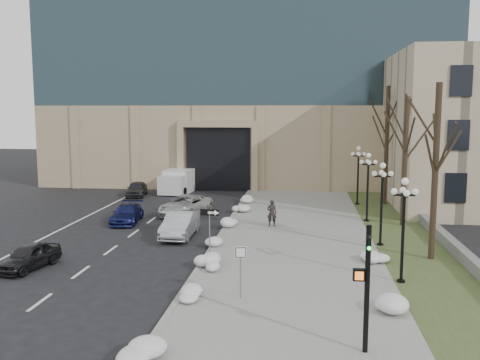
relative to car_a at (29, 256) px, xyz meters
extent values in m
plane|color=black|center=(9.22, -6.25, -0.61)|extent=(160.00, 160.00, 0.00)
cube|color=gray|center=(12.72, 7.75, -0.55)|extent=(9.00, 40.00, 0.12)
cube|color=gray|center=(8.22, 7.75, -0.54)|extent=(0.30, 40.00, 0.14)
cube|color=#394924|center=(19.22, 7.75, -0.56)|extent=(4.00, 40.00, 0.10)
cube|color=slate|center=(21.22, 9.75, -0.26)|extent=(0.50, 30.00, 0.70)
cube|color=tan|center=(7.22, 35.75, 3.39)|extent=(40.00, 20.00, 8.00)
cube|color=black|center=(5.22, 26.75, 2.39)|extent=(6.00, 2.50, 6.00)
cube|color=tan|center=(5.22, 25.35, 5.69)|extent=(7.50, 0.60, 0.60)
cube|color=tan|center=(1.72, 25.35, 2.39)|extent=(0.60, 0.60, 6.00)
cube|color=tan|center=(8.72, 25.35, 2.39)|extent=(0.60, 0.60, 6.00)
cube|color=black|center=(23.22, 12.75, 1.89)|extent=(1.40, 0.25, 2.00)
cube|color=black|center=(23.22, 12.75, 5.39)|extent=(1.40, 0.25, 2.00)
cube|color=black|center=(23.22, 12.75, 8.89)|extent=(1.40, 0.25, 2.00)
imported|color=black|center=(0.00, 0.00, 0.00)|extent=(2.17, 3.82, 1.22)
imported|color=#AEB1B6|center=(5.80, 7.26, 0.15)|extent=(1.61, 4.62, 1.52)
imported|color=navy|center=(1.26, 10.86, 0.00)|extent=(2.17, 4.41, 1.23)
imported|color=white|center=(4.67, 13.89, 0.10)|extent=(3.62, 5.60, 1.43)
imported|color=#323238|center=(-1.49, 21.71, 0.04)|extent=(2.08, 4.02, 1.31)
imported|color=black|center=(11.17, 10.38, 0.37)|extent=(0.65, 0.44, 1.72)
cube|color=silver|center=(1.86, 25.61, 0.44)|extent=(2.82, 5.47, 2.11)
cube|color=silver|center=(1.55, 22.46, 0.34)|extent=(2.37, 1.89, 1.69)
cylinder|color=black|center=(0.52, 22.77, -0.24)|extent=(0.33, 0.76, 0.74)
cylinder|color=black|center=(2.62, 22.57, -0.24)|extent=(0.33, 0.76, 0.74)
cylinder|color=black|center=(0.96, 27.28, -0.24)|extent=(0.33, 0.76, 0.74)
cylinder|color=black|center=(3.06, 27.08, -0.24)|extent=(0.33, 0.76, 0.74)
cylinder|color=slate|center=(8.49, 2.29, 0.70)|extent=(0.06, 0.06, 2.63)
cube|color=black|center=(8.49, 2.29, 1.91)|extent=(0.96, 0.15, 0.32)
cube|color=white|center=(8.63, 2.25, 1.91)|extent=(0.45, 0.06, 0.12)
cone|color=white|center=(8.88, 2.22, 1.91)|extent=(0.25, 0.29, 0.26)
cylinder|color=slate|center=(10.70, -3.15, 0.50)|extent=(0.06, 0.06, 2.22)
cube|color=white|center=(10.70, -3.15, 1.40)|extent=(0.48, 0.17, 0.48)
cube|color=black|center=(10.70, -3.18, 1.40)|extent=(0.41, 0.13, 0.42)
cube|color=white|center=(10.71, -3.18, 1.40)|extent=(0.35, 0.11, 0.36)
cylinder|color=black|center=(15.15, -7.46, 1.48)|extent=(0.17, 0.17, 4.19)
cylinder|color=black|center=(15.15, -7.46, -0.56)|extent=(0.52, 0.52, 0.10)
imported|color=black|center=(15.15, -7.46, 2.84)|extent=(0.17, 0.94, 0.19)
sphere|color=#19E533|center=(15.15, -7.62, 2.89)|extent=(0.13, 0.13, 0.13)
cube|color=black|center=(14.89, -7.47, 2.00)|extent=(0.37, 0.22, 0.37)
cube|color=orange|center=(14.89, -7.58, 2.00)|extent=(0.26, 0.03, 0.26)
ellipsoid|color=white|center=(8.49, -8.67, -0.31)|extent=(1.10, 1.60, 0.36)
ellipsoid|color=white|center=(8.58, -3.47, -0.31)|extent=(1.10, 1.60, 0.36)
ellipsoid|color=white|center=(8.75, 0.75, -0.31)|extent=(1.10, 1.60, 0.36)
ellipsoid|color=white|center=(8.48, 4.99, -0.31)|extent=(1.10, 1.60, 0.36)
ellipsoid|color=white|center=(8.53, 10.03, -0.31)|extent=(1.10, 1.60, 0.36)
ellipsoid|color=white|center=(8.67, 14.83, -0.31)|extent=(1.10, 1.60, 0.36)
ellipsoid|color=white|center=(8.50, 18.69, -0.31)|extent=(1.10, 1.60, 0.36)
ellipsoid|color=white|center=(16.59, -3.69, -0.31)|extent=(1.10, 1.60, 0.36)
ellipsoid|color=white|center=(16.75, 2.78, -0.31)|extent=(1.10, 1.60, 0.36)
cylinder|color=black|center=(17.52, -0.25, -0.51)|extent=(0.36, 0.36, 0.20)
cylinder|color=black|center=(17.52, -0.25, 1.39)|extent=(0.14, 0.14, 4.00)
cylinder|color=black|center=(17.52, -0.25, 3.39)|extent=(0.10, 0.90, 0.10)
cylinder|color=black|center=(17.52, -0.25, 3.39)|extent=(0.90, 0.10, 0.10)
sphere|color=silver|center=(17.52, -0.25, 3.99)|extent=(0.32, 0.32, 0.32)
sphere|color=silver|center=(17.97, -0.25, 3.54)|extent=(0.28, 0.28, 0.28)
sphere|color=silver|center=(17.07, -0.25, 3.54)|extent=(0.28, 0.28, 0.28)
sphere|color=silver|center=(17.52, 0.20, 3.54)|extent=(0.28, 0.28, 0.28)
sphere|color=silver|center=(17.52, -0.70, 3.54)|extent=(0.28, 0.28, 0.28)
cylinder|color=black|center=(17.52, 6.25, -0.51)|extent=(0.36, 0.36, 0.20)
cylinder|color=black|center=(17.52, 6.25, 1.39)|extent=(0.14, 0.14, 4.00)
cylinder|color=black|center=(17.52, 6.25, 3.39)|extent=(0.10, 0.90, 0.10)
cylinder|color=black|center=(17.52, 6.25, 3.39)|extent=(0.90, 0.10, 0.10)
sphere|color=silver|center=(17.52, 6.25, 3.99)|extent=(0.32, 0.32, 0.32)
sphere|color=silver|center=(17.97, 6.25, 3.54)|extent=(0.28, 0.28, 0.28)
sphere|color=silver|center=(17.07, 6.25, 3.54)|extent=(0.28, 0.28, 0.28)
sphere|color=silver|center=(17.52, 6.70, 3.54)|extent=(0.28, 0.28, 0.28)
sphere|color=silver|center=(17.52, 5.80, 3.54)|extent=(0.28, 0.28, 0.28)
cylinder|color=black|center=(17.52, 12.75, -0.51)|extent=(0.36, 0.36, 0.20)
cylinder|color=black|center=(17.52, 12.75, 1.39)|extent=(0.14, 0.14, 4.00)
cylinder|color=black|center=(17.52, 12.75, 3.39)|extent=(0.10, 0.90, 0.10)
cylinder|color=black|center=(17.52, 12.75, 3.39)|extent=(0.90, 0.10, 0.10)
sphere|color=silver|center=(17.52, 12.75, 3.99)|extent=(0.32, 0.32, 0.32)
sphere|color=silver|center=(17.97, 12.75, 3.54)|extent=(0.28, 0.28, 0.28)
sphere|color=silver|center=(17.07, 12.75, 3.54)|extent=(0.28, 0.28, 0.28)
sphere|color=silver|center=(17.52, 13.20, 3.54)|extent=(0.28, 0.28, 0.28)
sphere|color=silver|center=(17.52, 12.30, 3.54)|extent=(0.28, 0.28, 0.28)
cylinder|color=black|center=(17.52, 19.25, -0.51)|extent=(0.36, 0.36, 0.20)
cylinder|color=black|center=(17.52, 19.25, 1.39)|extent=(0.14, 0.14, 4.00)
cylinder|color=black|center=(17.52, 19.25, 3.39)|extent=(0.10, 0.90, 0.10)
cylinder|color=black|center=(17.52, 19.25, 3.39)|extent=(0.90, 0.10, 0.10)
sphere|color=silver|center=(17.52, 19.25, 3.99)|extent=(0.32, 0.32, 0.32)
sphere|color=silver|center=(17.97, 19.25, 3.54)|extent=(0.28, 0.28, 0.28)
sphere|color=silver|center=(17.07, 19.25, 3.54)|extent=(0.28, 0.28, 0.28)
sphere|color=silver|center=(17.52, 19.70, 3.54)|extent=(0.28, 0.28, 0.28)
sphere|color=silver|center=(17.52, 18.80, 3.54)|extent=(0.28, 0.28, 0.28)
cylinder|color=black|center=(19.72, 3.75, 3.89)|extent=(0.32, 0.32, 9.00)
cylinder|color=black|center=(19.72, 11.75, 3.64)|extent=(0.32, 0.32, 8.50)
cylinder|color=black|center=(19.72, 19.75, 4.14)|extent=(0.32, 0.32, 9.50)
camera|label=1|loc=(13.09, -23.76, 7.10)|focal=40.00mm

